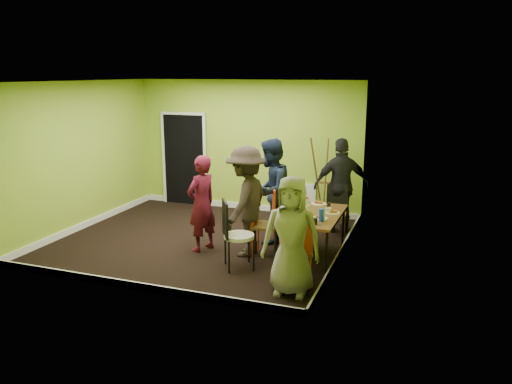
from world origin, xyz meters
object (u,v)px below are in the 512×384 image
at_px(chair_left_near, 261,219).
at_px(thermos, 306,206).
at_px(chair_bentwood, 234,231).
at_px(person_front_end, 292,236).
at_px(person_standing, 202,204).
at_px(person_left_far, 270,191).
at_px(blue_bottle, 321,215).
at_px(chair_back_end, 337,200).
at_px(person_left_near, 246,201).
at_px(chair_front_end, 297,247).
at_px(dining_table, 312,217).
at_px(orange_bottle, 307,209).
at_px(person_back_end, 341,185).
at_px(easel, 327,181).
at_px(chair_left_far, 280,214).

distance_m(chair_left_near, thermos, 0.77).
distance_m(chair_bentwood, person_front_end, 1.23).
xyz_separation_m(thermos, person_standing, (-1.72, -0.26, -0.05)).
bearing_deg(person_left_far, blue_bottle, 53.87).
height_order(chair_back_end, person_left_far, person_left_far).
bearing_deg(person_left_near, thermos, 105.12).
bearing_deg(chair_front_end, dining_table, 72.86).
bearing_deg(orange_bottle, person_front_end, -83.67).
distance_m(chair_front_end, person_left_near, 1.47).
height_order(chair_front_end, person_left_far, person_left_far).
bearing_deg(person_back_end, person_standing, 17.67).
bearing_deg(person_back_end, blue_bottle, 66.95).
height_order(chair_front_end, person_left_near, person_left_near).
xyz_separation_m(dining_table, easel, (-0.20, 2.05, 0.16)).
relative_size(chair_back_end, person_left_near, 0.51).
distance_m(chair_back_end, easel, 0.75).
xyz_separation_m(person_left_near, person_front_end, (1.10, -1.19, -0.09)).
relative_size(dining_table, chair_left_near, 1.39).
xyz_separation_m(easel, person_left_far, (-0.69, -1.48, 0.07)).
height_order(person_standing, person_front_end, person_front_end).
bearing_deg(person_back_end, chair_left_far, 31.24).
bearing_deg(easel, person_left_far, -115.10).
relative_size(chair_front_end, person_front_end, 0.62).
distance_m(orange_bottle, person_left_far, 0.91).
xyz_separation_m(person_left_far, person_back_end, (1.07, 1.01, -0.03)).
xyz_separation_m(thermos, person_left_far, (-0.78, 0.55, 0.05)).
height_order(chair_bentwood, person_back_end, person_back_end).
bearing_deg(person_front_end, person_standing, 144.24).
relative_size(chair_left_near, blue_bottle, 5.63).
xyz_separation_m(chair_front_end, person_left_far, (-0.95, 1.66, 0.35)).
relative_size(person_left_near, person_back_end, 1.02).
bearing_deg(person_left_near, chair_bentwood, 6.36).
relative_size(orange_bottle, person_front_end, 0.05).
xyz_separation_m(chair_left_near, person_front_end, (0.87, -1.27, 0.21)).
xyz_separation_m(chair_back_end, chair_front_end, (-0.08, -2.50, -0.08)).
xyz_separation_m(chair_left_near, easel, (0.63, 2.16, 0.24)).
bearing_deg(chair_back_end, easel, -68.48).
distance_m(person_standing, person_left_far, 1.25).
height_order(chair_left_far, thermos, chair_left_far).
distance_m(chair_left_far, person_back_end, 1.49).
bearing_deg(blue_bottle, person_standing, 176.98).
height_order(chair_back_end, person_left_near, person_left_near).
relative_size(thermos, person_left_near, 0.13).
bearing_deg(person_front_end, chair_back_end, 83.73).
xyz_separation_m(chair_left_far, chair_front_end, (0.70, -1.47, -0.01)).
bearing_deg(chair_left_near, chair_left_far, 153.81).
bearing_deg(chair_front_end, person_back_end, 67.30).
bearing_deg(orange_bottle, chair_bentwood, -134.13).
bearing_deg(person_standing, person_left_near, 114.32).
bearing_deg(chair_left_far, person_back_end, 123.36).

